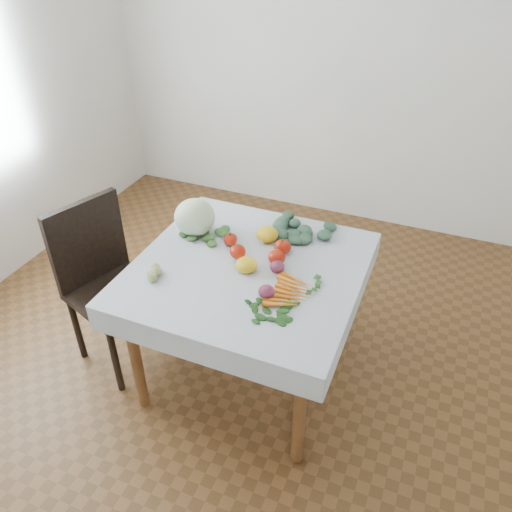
{
  "coord_description": "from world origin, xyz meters",
  "views": [
    {
      "loc": [
        0.81,
        -1.85,
        2.24
      ],
      "look_at": [
        0.04,
        0.01,
        0.82
      ],
      "focal_mm": 35.0,
      "sensor_mm": 36.0,
      "label": 1
    }
  ],
  "objects_px": {
    "table": "(248,282)",
    "carrot_bunch": "(292,292)",
    "chair": "(104,275)",
    "cabbage": "(195,217)",
    "heirloom_back": "(267,234)"
  },
  "relations": [
    {
      "from": "table",
      "to": "cabbage",
      "type": "height_order",
      "value": "cabbage"
    },
    {
      "from": "chair",
      "to": "table",
      "type": "bearing_deg",
      "value": 9.31
    },
    {
      "from": "chair",
      "to": "heirloom_back",
      "type": "distance_m",
      "value": 0.94
    },
    {
      "from": "table",
      "to": "heirloom_back",
      "type": "xyz_separation_m",
      "value": [
        0.01,
        0.25,
        0.14
      ]
    },
    {
      "from": "chair",
      "to": "carrot_bunch",
      "type": "relative_size",
      "value": 3.46
    },
    {
      "from": "carrot_bunch",
      "to": "chair",
      "type": "bearing_deg",
      "value": -179.64
    },
    {
      "from": "chair",
      "to": "heirloom_back",
      "type": "bearing_deg",
      "value": 25.31
    },
    {
      "from": "table",
      "to": "chair",
      "type": "height_order",
      "value": "chair"
    },
    {
      "from": "table",
      "to": "chair",
      "type": "bearing_deg",
      "value": -170.69
    },
    {
      "from": "heirloom_back",
      "to": "carrot_bunch",
      "type": "relative_size",
      "value": 0.42
    },
    {
      "from": "cabbage",
      "to": "carrot_bunch",
      "type": "distance_m",
      "value": 0.74
    },
    {
      "from": "cabbage",
      "to": "table",
      "type": "bearing_deg",
      "value": -24.96
    },
    {
      "from": "table",
      "to": "carrot_bunch",
      "type": "bearing_deg",
      "value": -24.68
    },
    {
      "from": "carrot_bunch",
      "to": "cabbage",
      "type": "bearing_deg",
      "value": 155.16
    },
    {
      "from": "table",
      "to": "cabbage",
      "type": "bearing_deg",
      "value": 155.04
    }
  ]
}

